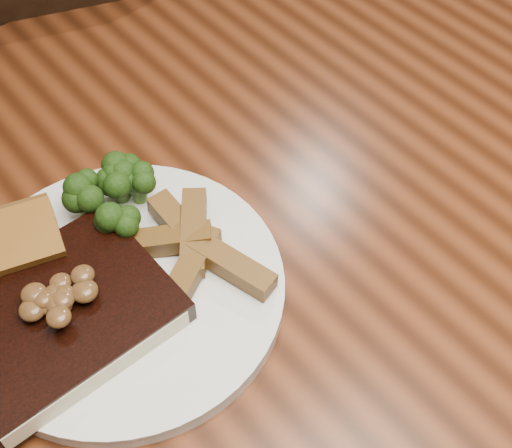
{
  "coord_description": "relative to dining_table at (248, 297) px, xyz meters",
  "views": [
    {
      "loc": [
        -0.24,
        -0.31,
        1.28
      ],
      "look_at": [
        0.01,
        -0.01,
        0.78
      ],
      "focal_mm": 50.0,
      "sensor_mm": 36.0,
      "label": 1
    }
  ],
  "objects": [
    {
      "name": "garlic_bread",
      "position": [
        -0.19,
        0.11,
        0.12
      ],
      "size": [
        0.12,
        0.08,
        0.02
      ],
      "primitive_type": "cube",
      "rotation": [
        0.0,
        0.0,
        -0.29
      ],
      "color": "#8B5919",
      "rests_on": "plate"
    },
    {
      "name": "potato_wedges",
      "position": [
        -0.06,
        0.01,
        0.12
      ],
      "size": [
        0.11,
        0.11,
        0.02
      ],
      "primitive_type": null,
      "color": "brown",
      "rests_on": "plate"
    },
    {
      "name": "chair_far",
      "position": [
        0.03,
        0.58,
        -0.15
      ],
      "size": [
        0.55,
        0.55,
        0.91
      ],
      "rotation": [
        0.0,
        0.0,
        2.79
      ],
      "color": "black",
      "rests_on": "ground"
    },
    {
      "name": "plate",
      "position": [
        -0.12,
        0.02,
        0.1
      ],
      "size": [
        0.29,
        0.29,
        0.01
      ],
      "primitive_type": "cylinder",
      "rotation": [
        0.0,
        0.0,
        0.04
      ],
      "color": "silver",
      "rests_on": "dining_table"
    },
    {
      "name": "dining_table",
      "position": [
        0.0,
        0.0,
        0.0
      ],
      "size": [
        1.6,
        0.9,
        0.75
      ],
      "color": "#502410",
      "rests_on": "ground"
    },
    {
      "name": "mushroom_pile",
      "position": [
        -0.17,
        0.02,
        0.15
      ],
      "size": [
        0.06,
        0.06,
        0.03
      ],
      "primitive_type": null,
      "color": "brown",
      "rests_on": "steak"
    },
    {
      "name": "steak_bone",
      "position": [
        -0.18,
        -0.04,
        0.12
      ],
      "size": [
        0.17,
        0.02,
        0.02
      ],
      "primitive_type": "cube",
      "rotation": [
        0.0,
        0.0,
        0.02
      ],
      "color": "beige",
      "rests_on": "plate"
    },
    {
      "name": "broccoli_cluster",
      "position": [
        -0.07,
        0.1,
        0.12
      ],
      "size": [
        0.08,
        0.08,
        0.04
      ],
      "primitive_type": null,
      "color": "#1F3D0E",
      "rests_on": "plate"
    },
    {
      "name": "steak",
      "position": [
        -0.18,
        0.02,
        0.12
      ],
      "size": [
        0.18,
        0.14,
        0.03
      ],
      "primitive_type": "cube",
      "rotation": [
        0.0,
        0.0,
        0.02
      ],
      "color": "black",
      "rests_on": "plate"
    }
  ]
}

